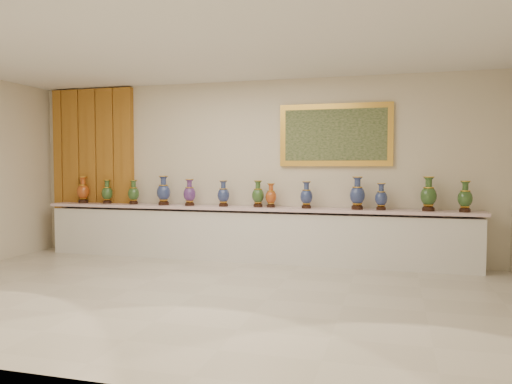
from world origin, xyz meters
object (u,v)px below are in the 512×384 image
counter (248,235)px  vase_2 (134,193)px  vase_1 (107,193)px  vase_0 (83,191)px

counter → vase_2: bearing=-179.6°
vase_2 → vase_1: bearing=176.9°
counter → vase_0: (-3.15, 0.01, 0.68)m
counter → vase_1: bearing=179.7°
vase_1 → counter: bearing=-0.3°
vase_0 → vase_2: vase_0 is taller
vase_0 → vase_1: bearing=0.3°
vase_0 → vase_2: 1.04m
vase_0 → vase_2: bearing=-1.5°
counter → vase_0: size_ratio=15.15×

